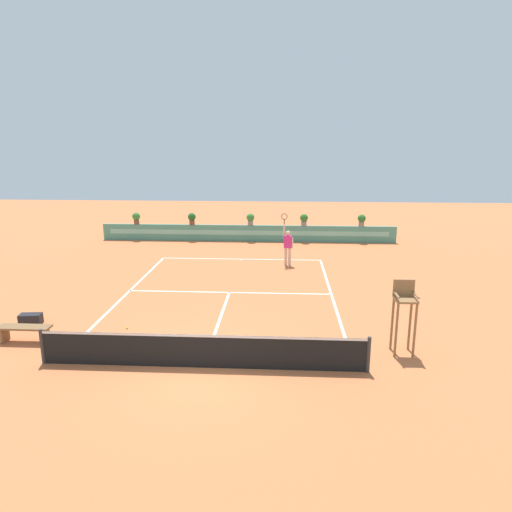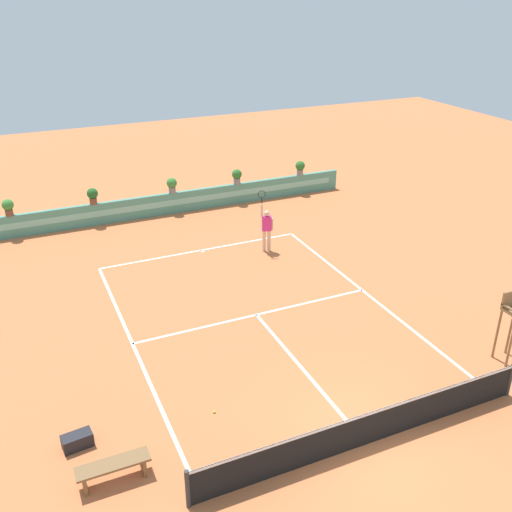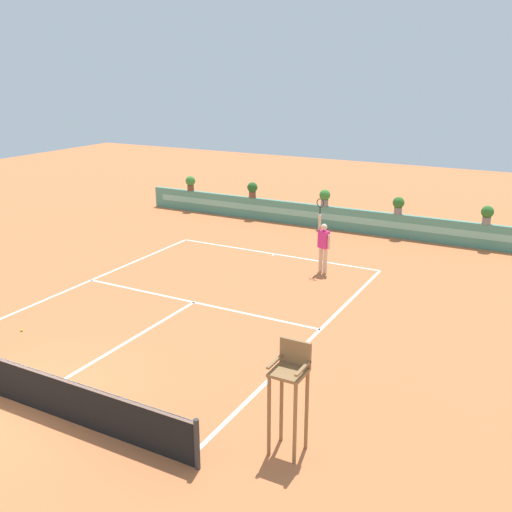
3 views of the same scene
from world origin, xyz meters
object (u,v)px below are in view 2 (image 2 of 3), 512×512
object	(u,v)px
potted_plant_far_right	(300,167)
potted_plant_left	(93,195)
gear_bag	(77,441)
potted_plant_centre	(172,184)
bench_courtside	(113,468)
potted_plant_right	(237,176)
tennis_ball_near_baseline	(214,412)
potted_plant_far_left	(8,206)
tennis_player	(266,227)

from	to	relation	value
potted_plant_far_right	potted_plant_left	distance (m)	10.31
gear_bag	potted_plant_centre	distance (m)	15.18
bench_courtside	potted_plant_right	bearing A→B (deg)	58.86
potted_plant_far_right	tennis_ball_near_baseline	bearing A→B (deg)	-125.21
bench_courtside	potted_plant_far_left	size ratio (longest dim) A/B	2.21
gear_bag	potted_plant_far_left	xyz separation A→B (m)	(-0.64, 13.69, 1.23)
tennis_player	potted_plant_right	world-z (taller)	tennis_player
gear_bag	potted_plant_left	xyz separation A→B (m)	(2.83, 13.69, 1.23)
potted_plant_right	potted_plant_far_right	world-z (taller)	same
gear_bag	potted_plant_left	bearing A→B (deg)	78.32
potted_plant_right	potted_plant_left	xyz separation A→B (m)	(-6.86, 0.00, 0.00)
bench_courtside	potted_plant_left	xyz separation A→B (m)	(2.25, 15.06, 1.04)
potted_plant_left	potted_plant_centre	world-z (taller)	same
bench_courtside	tennis_ball_near_baseline	world-z (taller)	bench_courtside
tennis_ball_near_baseline	potted_plant_left	xyz separation A→B (m)	(-0.51, 13.90, 1.38)
gear_bag	tennis_player	world-z (taller)	tennis_player
tennis_player	potted_plant_right	distance (m)	5.72
tennis_ball_near_baseline	potted_plant_far_left	world-z (taller)	potted_plant_far_left
tennis_player	potted_plant_far_right	xyz separation A→B (m)	(4.49, 5.62, 0.36)
bench_courtside	potted_plant_far_left	distance (m)	15.15
gear_bag	potted_plant_far_left	size ratio (longest dim) A/B	0.97
tennis_player	potted_plant_left	bearing A→B (deg)	136.04
tennis_ball_near_baseline	potted_plant_far_left	distance (m)	14.52
potted_plant_right	gear_bag	bearing A→B (deg)	-125.29
gear_bag	bench_courtside	bearing A→B (deg)	-67.01
tennis_player	potted_plant_centre	xyz separation A→B (m)	(-2.22, 5.62, 0.36)
potted_plant_far_right	potted_plant_centre	xyz separation A→B (m)	(-6.71, 0.00, 0.00)
gear_bag	tennis_ball_near_baseline	world-z (taller)	gear_bag
bench_courtside	gear_bag	size ratio (longest dim) A/B	2.29
gear_bag	potted_plant_far_left	bearing A→B (deg)	92.67
gear_bag	potted_plant_right	distance (m)	16.81
potted_plant_far_right	tennis_player	bearing A→B (deg)	-128.65
potted_plant_far_left	potted_plant_right	world-z (taller)	same
gear_bag	potted_plant_right	bearing A→B (deg)	54.71
tennis_player	tennis_ball_near_baseline	world-z (taller)	tennis_player
gear_bag	potted_plant_left	world-z (taller)	potted_plant_left
tennis_player	potted_plant_far_right	size ratio (longest dim) A/B	3.57
potted_plant_far_left	tennis_player	bearing A→B (deg)	-31.15
gear_bag	potted_plant_centre	xyz separation A→B (m)	(6.44, 13.69, 1.23)
tennis_ball_near_baseline	potted_plant_right	world-z (taller)	potted_plant_right
tennis_player	potted_plant_far_left	world-z (taller)	tennis_player
bench_courtside	potted_plant_right	distance (m)	17.63
tennis_player	potted_plant_far_right	distance (m)	7.20
gear_bag	potted_plant_far_right	bearing A→B (deg)	46.16
potted_plant_far_right	potted_plant_centre	bearing A→B (deg)	180.00
potted_plant_far_left	potted_plant_left	size ratio (longest dim) A/B	1.00
tennis_player	potted_plant_far_left	distance (m)	10.86
tennis_ball_near_baseline	potted_plant_far_right	distance (m)	17.06
potted_plant_right	potted_plant_far_left	bearing A→B (deg)	180.00
tennis_player	potted_plant_left	size ratio (longest dim) A/B	3.57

